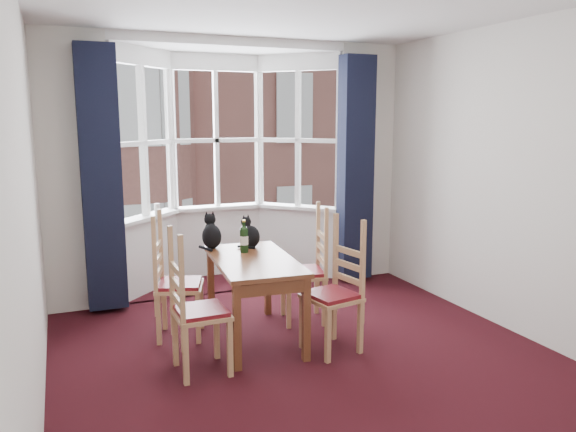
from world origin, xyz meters
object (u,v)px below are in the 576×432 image
wine_bottle (244,238)px  candle_tall (157,209)px  chair_right_near (340,295)px  chair_right_far (313,273)px  chair_left_far (169,286)px  cat_right (251,235)px  chair_left_near (189,315)px  cat_left (211,234)px  dining_table (254,270)px

wine_bottle → candle_tall: bearing=108.9°
chair_right_near → wine_bottle: wine_bottle is taller
chair_right_near → chair_right_far: same height
chair_left_far → chair_right_far: (1.36, -0.10, 0.00)m
chair_right_far → cat_right: cat_right is taller
chair_left_near → cat_left: 1.16m
wine_bottle → cat_right: bearing=56.6°
cat_right → candle_tall: cat_right is taller
dining_table → cat_left: 0.63m
dining_table → chair_left_far: 0.78m
dining_table → candle_tall: 1.88m
candle_tall → chair_left_near: bearing=-93.7°
chair_right_near → chair_right_far: bearing=84.3°
dining_table → cat_right: cat_right is taller
cat_left → chair_right_far: bearing=-18.1°
dining_table → cat_left: size_ratio=3.76×
chair_left_far → cat_right: size_ratio=2.99×
chair_left_far → cat_left: cat_left is taller
cat_right → dining_table: bearing=-105.1°
cat_left → candle_tall: (-0.30, 1.25, 0.06)m
chair_left_far → cat_right: 0.89m
chair_left_near → wine_bottle: wine_bottle is taller
chair_right_far → chair_left_far: bearing=175.8°
dining_table → wine_bottle: size_ratio=4.34×
dining_table → cat_left: bearing=114.2°
chair_right_far → candle_tall: candle_tall is taller
chair_left_near → wine_bottle: size_ratio=3.07×
chair_left_far → chair_right_near: same height
chair_right_near → cat_left: size_ratio=2.66×
cat_left → chair_left_near: bearing=-114.0°
dining_table → chair_right_far: bearing=18.9°
cat_left → cat_right: bearing=-15.0°
chair_left_far → cat_left: (0.45, 0.20, 0.40)m
dining_table → candle_tall: (-0.53, 1.78, 0.30)m
cat_left → wine_bottle: 0.37m
dining_table → chair_left_far: (-0.68, 0.33, -0.16)m
candle_tall → chair_right_far: bearing=-52.0°
dining_table → candle_tall: size_ratio=9.98×
chair_left_far → chair_right_near: (1.29, -0.81, 0.00)m
chair_left_far → chair_left_near: bearing=-89.7°
chair_right_far → cat_left: bearing=161.9°
chair_left_far → wine_bottle: wine_bottle is taller
chair_right_far → candle_tall: size_ratio=7.05×
chair_right_far → cat_right: bearing=160.0°
cat_right → cat_left: bearing=165.0°
chair_left_near → cat_right: (0.80, 0.90, 0.38)m
chair_right_near → chair_left_far: bearing=148.0°
chair_right_near → wine_bottle: size_ratio=3.07×
chair_left_far → candle_tall: 1.53m
chair_left_far → candle_tall: candle_tall is taller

